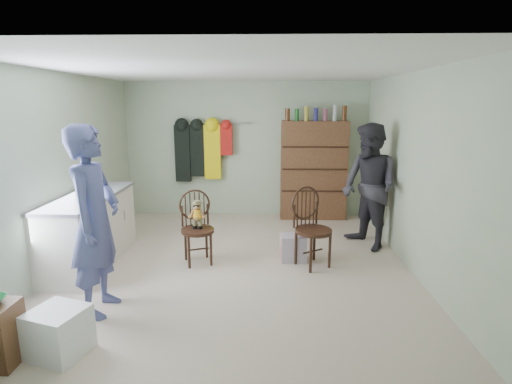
{
  "coord_description": "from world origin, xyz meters",
  "views": [
    {
      "loc": [
        0.4,
        -4.99,
        2.1
      ],
      "look_at": [
        0.25,
        0.2,
        0.95
      ],
      "focal_mm": 28.0,
      "sensor_mm": 36.0,
      "label": 1
    }
  ],
  "objects_px": {
    "dresser": "(313,170)",
    "counter": "(90,229)",
    "chair_front": "(197,222)",
    "chair_far": "(311,224)"
  },
  "relations": [
    {
      "from": "chair_front",
      "to": "chair_far",
      "type": "distance_m",
      "value": 1.51
    },
    {
      "from": "chair_front",
      "to": "chair_far",
      "type": "relative_size",
      "value": 0.94
    },
    {
      "from": "counter",
      "to": "dresser",
      "type": "xyz_separation_m",
      "value": [
        3.2,
        2.3,
        0.44
      ]
    },
    {
      "from": "counter",
      "to": "dresser",
      "type": "distance_m",
      "value": 3.96
    },
    {
      "from": "counter",
      "to": "chair_front",
      "type": "bearing_deg",
      "value": 3.68
    },
    {
      "from": "chair_far",
      "to": "dresser",
      "type": "distance_m",
      "value": 2.31
    },
    {
      "from": "dresser",
      "to": "counter",
      "type": "bearing_deg",
      "value": -144.32
    },
    {
      "from": "chair_front",
      "to": "chair_far",
      "type": "bearing_deg",
      "value": -21.99
    },
    {
      "from": "chair_far",
      "to": "dresser",
      "type": "relative_size",
      "value": 0.5
    },
    {
      "from": "chair_far",
      "to": "dresser",
      "type": "xyz_separation_m",
      "value": [
        0.28,
        2.27,
        0.35
      ]
    }
  ]
}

